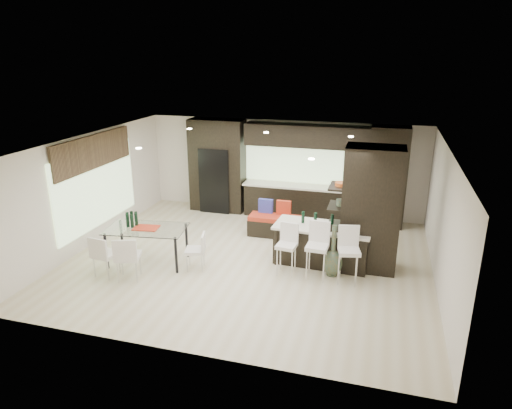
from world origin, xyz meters
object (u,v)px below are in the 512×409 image
(kitchen_island, at_px, (322,245))
(dining_table, at_px, (148,245))
(stool_right, at_px, (348,261))
(floor_vase, at_px, (333,250))
(chair_far, at_px, (106,257))
(stool_mid, at_px, (317,257))
(bench, at_px, (276,226))
(stool_left, at_px, (286,255))
(chair_near, at_px, (128,259))
(chair_end, at_px, (195,253))

(kitchen_island, xyz_separation_m, dining_table, (-3.75, -1.06, -0.02))
(stool_right, bearing_deg, kitchen_island, 117.60)
(floor_vase, bearing_deg, chair_far, -164.05)
(stool_mid, xyz_separation_m, floor_vase, (0.31, 0.23, 0.08))
(bench, height_order, chair_far, chair_far)
(stool_right, distance_m, chair_far, 5.05)
(stool_left, height_order, stool_mid, stool_mid)
(chair_far, bearing_deg, kitchen_island, 30.09)
(kitchen_island, distance_m, chair_far, 4.67)
(dining_table, relative_size, chair_near, 1.93)
(kitchen_island, height_order, stool_right, stool_right)
(stool_mid, xyz_separation_m, stool_right, (0.65, 0.01, -0.01))
(dining_table, height_order, chair_far, chair_far)
(stool_left, xyz_separation_m, chair_near, (-3.10, -1.11, -0.00))
(floor_vase, height_order, chair_far, floor_vase)
(stool_left, relative_size, chair_near, 1.00)
(kitchen_island, xyz_separation_m, chair_end, (-2.60, -1.06, -0.06))
(floor_vase, height_order, dining_table, floor_vase)
(stool_mid, height_order, dining_table, stool_mid)
(chair_end, bearing_deg, kitchen_island, -82.52)
(kitchen_island, relative_size, bench, 1.52)
(stool_right, distance_m, dining_table, 4.41)
(stool_mid, distance_m, floor_vase, 0.40)
(stool_left, distance_m, stool_mid, 0.65)
(stool_right, xyz_separation_m, chair_near, (-4.40, -1.10, -0.03))
(kitchen_island, distance_m, stool_left, 0.99)
(stool_right, bearing_deg, floor_vase, 133.38)
(kitchen_island, distance_m, floor_vase, 0.63)
(dining_table, distance_m, chair_end, 1.15)
(stool_left, xyz_separation_m, bench, (-0.71, 2.02, -0.18))
(floor_vase, bearing_deg, stool_right, -33.98)
(bench, distance_m, chair_near, 3.94)
(chair_far, bearing_deg, floor_vase, 22.68)
(stool_mid, relative_size, chair_end, 1.30)
(stool_left, bearing_deg, chair_far, -157.58)
(stool_mid, bearing_deg, dining_table, -173.08)
(chair_far, bearing_deg, stool_mid, 20.89)
(stool_mid, xyz_separation_m, bench, (-1.36, 2.04, -0.22))
(stool_mid, relative_size, chair_far, 1.16)
(stool_mid, distance_m, dining_table, 3.76)
(stool_right, xyz_separation_m, bench, (-2.01, 2.03, -0.21))
(dining_table, bearing_deg, chair_end, -8.07)
(stool_left, relative_size, floor_vase, 0.79)
(stool_left, bearing_deg, dining_table, -168.77)
(bench, height_order, floor_vase, floor_vase)
(chair_far, bearing_deg, bench, 53.56)
(kitchen_island, distance_m, dining_table, 3.89)
(stool_left, xyz_separation_m, stool_mid, (0.65, -0.02, 0.04))
(bench, bearing_deg, kitchen_island, -43.09)
(chair_near, distance_m, chair_far, 0.54)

